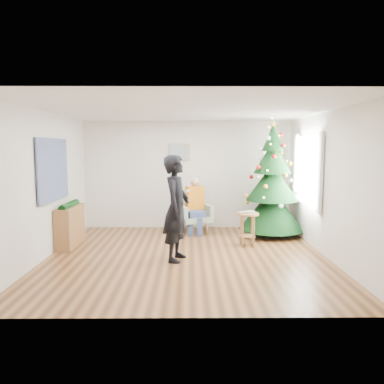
{
  "coord_description": "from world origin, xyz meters",
  "views": [
    {
      "loc": [
        0.04,
        -6.6,
        1.94
      ],
      "look_at": [
        0.1,
        0.6,
        1.1
      ],
      "focal_mm": 35.0,
      "sensor_mm": 36.0,
      "label": 1
    }
  ],
  "objects_px": {
    "stool": "(247,229)",
    "console": "(70,226)",
    "christmas_tree": "(272,184)",
    "armchair": "(194,217)",
    "standing_man": "(176,208)"
  },
  "relations": [
    {
      "from": "stool",
      "to": "standing_man",
      "type": "height_order",
      "value": "standing_man"
    },
    {
      "from": "armchair",
      "to": "standing_man",
      "type": "relative_size",
      "value": 0.53
    },
    {
      "from": "armchair",
      "to": "console",
      "type": "distance_m",
      "value": 2.74
    },
    {
      "from": "armchair",
      "to": "console",
      "type": "relative_size",
      "value": 0.98
    },
    {
      "from": "stool",
      "to": "standing_man",
      "type": "distance_m",
      "value": 1.78
    },
    {
      "from": "christmas_tree",
      "to": "standing_man",
      "type": "distance_m",
      "value": 2.79
    },
    {
      "from": "armchair",
      "to": "stool",
      "type": "bearing_deg",
      "value": -69.02
    },
    {
      "from": "armchair",
      "to": "standing_man",
      "type": "bearing_deg",
      "value": -119.65
    },
    {
      "from": "armchair",
      "to": "standing_man",
      "type": "height_order",
      "value": "standing_man"
    },
    {
      "from": "stool",
      "to": "console",
      "type": "relative_size",
      "value": 0.66
    },
    {
      "from": "standing_man",
      "to": "console",
      "type": "xyz_separation_m",
      "value": [
        -2.16,
        0.97,
        -0.52
      ]
    },
    {
      "from": "christmas_tree",
      "to": "armchair",
      "type": "height_order",
      "value": "christmas_tree"
    },
    {
      "from": "christmas_tree",
      "to": "console",
      "type": "relative_size",
      "value": 2.57
    },
    {
      "from": "armchair",
      "to": "console",
      "type": "height_order",
      "value": "armchair"
    },
    {
      "from": "christmas_tree",
      "to": "console",
      "type": "height_order",
      "value": "christmas_tree"
    }
  ]
}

